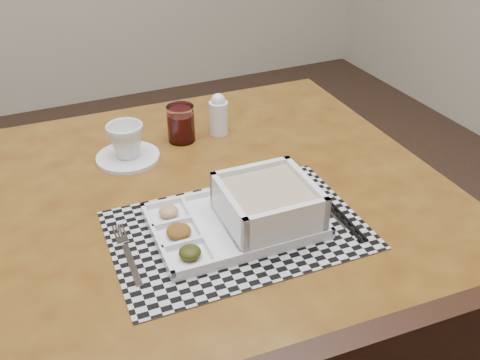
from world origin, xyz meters
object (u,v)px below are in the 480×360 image
object	(u,v)px
serving_tray	(257,211)
creamer_bottle	(219,115)
dining_table	(212,229)
juice_glass	(181,125)
cup	(126,141)

from	to	relation	value
serving_tray	creamer_bottle	distance (m)	0.41
dining_table	serving_tray	size ratio (longest dim) A/B	3.27
dining_table	creamer_bottle	size ratio (longest dim) A/B	9.75
serving_tray	creamer_bottle	size ratio (longest dim) A/B	2.98
juice_glass	dining_table	bearing A→B (deg)	-96.45
cup	juice_glass	size ratio (longest dim) A/B	0.93
dining_table	cup	world-z (taller)	cup
dining_table	creamer_bottle	xyz separation A→B (m)	(0.13, 0.27, 0.13)
serving_tray	cup	distance (m)	0.40
dining_table	serving_tray	distance (m)	0.18
dining_table	juice_glass	world-z (taller)	juice_glass
juice_glass	creamer_bottle	bearing A→B (deg)	-2.02
juice_glass	creamer_bottle	size ratio (longest dim) A/B	0.85
cup	juice_glass	bearing A→B (deg)	-5.16
juice_glass	creamer_bottle	xyz separation A→B (m)	(0.10, -0.00, 0.01)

